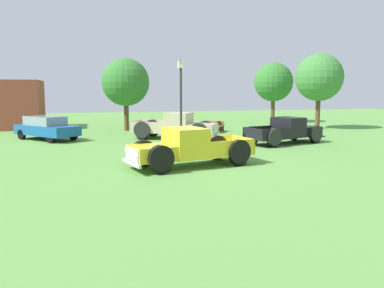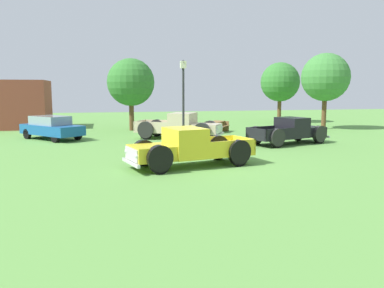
{
  "view_description": "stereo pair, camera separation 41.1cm",
  "coord_description": "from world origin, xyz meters",
  "px_view_note": "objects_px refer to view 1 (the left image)",
  "views": [
    {
      "loc": [
        -4.77,
        -15.42,
        3.05
      ],
      "look_at": [
        -0.86,
        -0.2,
        0.9
      ],
      "focal_mm": 37.08,
      "sensor_mm": 36.0,
      "label": 1
    },
    {
      "loc": [
        -4.37,
        -15.52,
        3.05
      ],
      "look_at": [
        -0.86,
        -0.2,
        0.9
      ],
      "focal_mm": 37.08,
      "sensor_mm": 36.0,
      "label": 2
    }
  ],
  "objects_px": {
    "sedan_distant_a": "(46,128)",
    "oak_tree_east": "(319,78)",
    "pickup_truck_behind_left": "(289,131)",
    "oak_tree_center": "(126,82)",
    "pickup_truck_foreground": "(184,148)",
    "oak_tree_west": "(274,82)",
    "lamp_post_near": "(181,103)",
    "pickup_truck_behind_right": "(180,127)",
    "picnic_table": "(212,125)"
  },
  "relations": [
    {
      "from": "pickup_truck_behind_right",
      "to": "lamp_post_near",
      "type": "height_order",
      "value": "lamp_post_near"
    },
    {
      "from": "sedan_distant_a",
      "to": "lamp_post_near",
      "type": "bearing_deg",
      "value": -38.69
    },
    {
      "from": "sedan_distant_a",
      "to": "oak_tree_east",
      "type": "bearing_deg",
      "value": 6.54
    },
    {
      "from": "pickup_truck_foreground",
      "to": "pickup_truck_behind_right",
      "type": "bearing_deg",
      "value": 78.25
    },
    {
      "from": "pickup_truck_foreground",
      "to": "oak_tree_west",
      "type": "relative_size",
      "value": 0.96
    },
    {
      "from": "pickup_truck_foreground",
      "to": "pickup_truck_behind_right",
      "type": "height_order",
      "value": "pickup_truck_behind_right"
    },
    {
      "from": "pickup_truck_behind_left",
      "to": "sedan_distant_a",
      "type": "bearing_deg",
      "value": 159.48
    },
    {
      "from": "pickup_truck_behind_right",
      "to": "oak_tree_center",
      "type": "height_order",
      "value": "oak_tree_center"
    },
    {
      "from": "oak_tree_center",
      "to": "sedan_distant_a",
      "type": "bearing_deg",
      "value": -139.79
    },
    {
      "from": "lamp_post_near",
      "to": "picnic_table",
      "type": "distance_m",
      "value": 8.82
    },
    {
      "from": "pickup_truck_behind_right",
      "to": "oak_tree_west",
      "type": "bearing_deg",
      "value": 43.08
    },
    {
      "from": "pickup_truck_foreground",
      "to": "pickup_truck_behind_left",
      "type": "xyz_separation_m",
      "value": [
        7.47,
        5.41,
        -0.03
      ]
    },
    {
      "from": "pickup_truck_behind_left",
      "to": "oak_tree_east",
      "type": "relative_size",
      "value": 0.88
    },
    {
      "from": "oak_tree_east",
      "to": "oak_tree_center",
      "type": "height_order",
      "value": "oak_tree_east"
    },
    {
      "from": "pickup_truck_behind_left",
      "to": "oak_tree_west",
      "type": "relative_size",
      "value": 0.93
    },
    {
      "from": "sedan_distant_a",
      "to": "picnic_table",
      "type": "relative_size",
      "value": 1.92
    },
    {
      "from": "pickup_truck_behind_left",
      "to": "oak_tree_center",
      "type": "distance_m",
      "value": 13.05
    },
    {
      "from": "pickup_truck_behind_left",
      "to": "oak_tree_center",
      "type": "xyz_separation_m",
      "value": [
        -8.39,
        9.57,
        2.89
      ]
    },
    {
      "from": "pickup_truck_foreground",
      "to": "lamp_post_near",
      "type": "bearing_deg",
      "value": 78.43
    },
    {
      "from": "picnic_table",
      "to": "oak_tree_east",
      "type": "bearing_deg",
      "value": 2.78
    },
    {
      "from": "picnic_table",
      "to": "oak_tree_west",
      "type": "height_order",
      "value": "oak_tree_west"
    },
    {
      "from": "pickup_truck_foreground",
      "to": "oak_tree_east",
      "type": "relative_size",
      "value": 0.92
    },
    {
      "from": "pickup_truck_behind_right",
      "to": "picnic_table",
      "type": "distance_m",
      "value": 4.82
    },
    {
      "from": "pickup_truck_behind_right",
      "to": "sedan_distant_a",
      "type": "bearing_deg",
      "value": 167.83
    },
    {
      "from": "oak_tree_west",
      "to": "oak_tree_center",
      "type": "height_order",
      "value": "oak_tree_west"
    },
    {
      "from": "pickup_truck_behind_left",
      "to": "oak_tree_west",
      "type": "bearing_deg",
      "value": 67.57
    },
    {
      "from": "lamp_post_near",
      "to": "picnic_table",
      "type": "relative_size",
      "value": 1.97
    },
    {
      "from": "pickup_truck_behind_left",
      "to": "sedan_distant_a",
      "type": "relative_size",
      "value": 1.16
    },
    {
      "from": "pickup_truck_behind_right",
      "to": "lamp_post_near",
      "type": "bearing_deg",
      "value": -101.97
    },
    {
      "from": "oak_tree_east",
      "to": "oak_tree_center",
      "type": "distance_m",
      "value": 15.01
    },
    {
      "from": "pickup_truck_behind_right",
      "to": "oak_tree_center",
      "type": "relative_size",
      "value": 1.04
    },
    {
      "from": "pickup_truck_behind_right",
      "to": "lamp_post_near",
      "type": "xyz_separation_m",
      "value": [
        -0.85,
        -4.01,
        1.61
      ]
    },
    {
      "from": "sedan_distant_a",
      "to": "oak_tree_center",
      "type": "xyz_separation_m",
      "value": [
        5.27,
        4.46,
        2.84
      ]
    },
    {
      "from": "picnic_table",
      "to": "pickup_truck_behind_left",
      "type": "bearing_deg",
      "value": -70.63
    },
    {
      "from": "sedan_distant_a",
      "to": "oak_tree_west",
      "type": "distance_m",
      "value": 21.66
    },
    {
      "from": "oak_tree_center",
      "to": "pickup_truck_foreground",
      "type": "bearing_deg",
      "value": -86.51
    },
    {
      "from": "pickup_truck_behind_left",
      "to": "lamp_post_near",
      "type": "height_order",
      "value": "lamp_post_near"
    },
    {
      "from": "pickup_truck_behind_right",
      "to": "picnic_table",
      "type": "xyz_separation_m",
      "value": [
        3.19,
        3.6,
        -0.29
      ]
    },
    {
      "from": "sedan_distant_a",
      "to": "oak_tree_center",
      "type": "distance_m",
      "value": 7.46
    },
    {
      "from": "sedan_distant_a",
      "to": "lamp_post_near",
      "type": "distance_m",
      "value": 9.32
    },
    {
      "from": "lamp_post_near",
      "to": "oak_tree_west",
      "type": "xyz_separation_m",
      "value": [
        12.32,
        14.73,
        1.37
      ]
    },
    {
      "from": "pickup_truck_behind_right",
      "to": "sedan_distant_a",
      "type": "distance_m",
      "value": 8.2
    },
    {
      "from": "pickup_truck_behind_left",
      "to": "oak_tree_east",
      "type": "height_order",
      "value": "oak_tree_east"
    },
    {
      "from": "pickup_truck_behind_right",
      "to": "oak_tree_west",
      "type": "xyz_separation_m",
      "value": [
        11.47,
        10.72,
        2.99
      ]
    },
    {
      "from": "pickup_truck_behind_left",
      "to": "sedan_distant_a",
      "type": "xyz_separation_m",
      "value": [
        -13.66,
        5.11,
        0.05
      ]
    },
    {
      "from": "lamp_post_near",
      "to": "oak_tree_center",
      "type": "relative_size",
      "value": 0.85
    },
    {
      "from": "lamp_post_near",
      "to": "oak_tree_west",
      "type": "bearing_deg",
      "value": 50.1
    },
    {
      "from": "oak_tree_west",
      "to": "picnic_table",
      "type": "bearing_deg",
      "value": -139.31
    },
    {
      "from": "oak_tree_east",
      "to": "oak_tree_west",
      "type": "distance_m",
      "value": 6.72
    },
    {
      "from": "pickup_truck_behind_left",
      "to": "oak_tree_west",
      "type": "height_order",
      "value": "oak_tree_west"
    }
  ]
}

